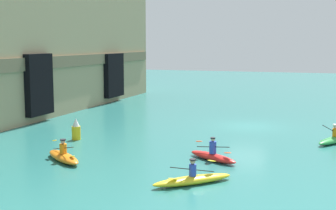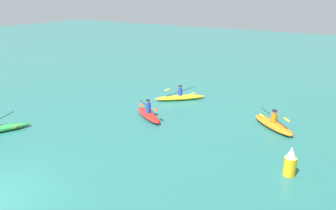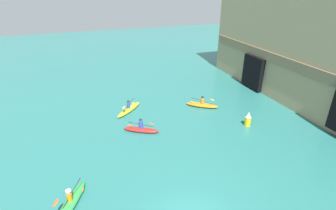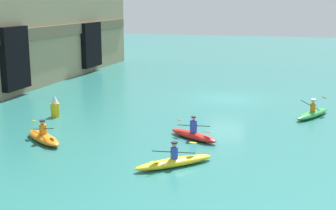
% 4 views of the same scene
% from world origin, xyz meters
% --- Properties ---
extents(kayak_red, '(2.11, 2.91, 1.15)m').
position_xyz_m(kayak_red, '(-9.96, 0.03, 0.24)').
color(kayak_red, red).
rests_on(kayak_red, ground).
extents(kayak_green, '(3.39, 2.21, 1.19)m').
position_xyz_m(kayak_green, '(-3.70, -5.65, 0.22)').
color(kayak_green, green).
rests_on(kayak_green, ground).
extents(kayak_orange, '(2.50, 2.99, 1.08)m').
position_xyz_m(kayak_orange, '(-12.44, 6.89, 0.23)').
color(kayak_orange, orange).
rests_on(kayak_orange, ground).
extents(kayak_yellow, '(2.94, 3.04, 1.06)m').
position_xyz_m(kayak_yellow, '(-13.99, -0.11, 0.21)').
color(kayak_yellow, yellow).
rests_on(kayak_yellow, ground).
extents(marker_buoy, '(0.52, 0.52, 1.29)m').
position_xyz_m(marker_buoy, '(-7.80, 8.87, 0.60)').
color(marker_buoy, yellow).
rests_on(marker_buoy, ground).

